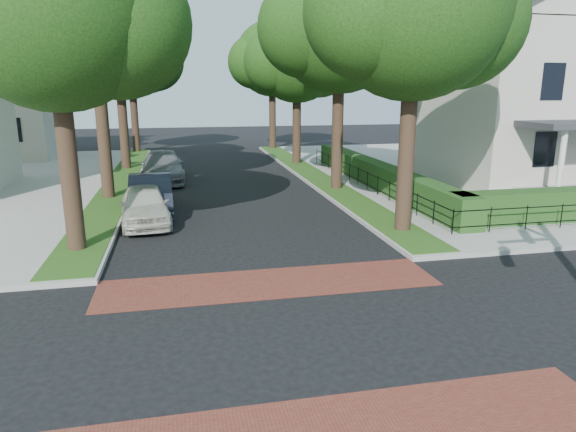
% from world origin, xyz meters
% --- Properties ---
extents(ground, '(120.00, 120.00, 0.00)m').
position_xyz_m(ground, '(0.00, 0.00, 0.00)').
color(ground, black).
rests_on(ground, ground).
extents(sidewalk_ne, '(30.00, 30.00, 0.15)m').
position_xyz_m(sidewalk_ne, '(19.50, 19.00, 0.07)').
color(sidewalk_ne, gray).
rests_on(sidewalk_ne, ground).
extents(crosswalk_far, '(9.00, 2.20, 0.01)m').
position_xyz_m(crosswalk_far, '(0.00, 3.20, 0.01)').
color(crosswalk_far, maroon).
rests_on(crosswalk_far, ground).
extents(grass_strip_ne, '(1.60, 29.80, 0.02)m').
position_xyz_m(grass_strip_ne, '(5.40, 19.10, 0.16)').
color(grass_strip_ne, '#274B15').
rests_on(grass_strip_ne, sidewalk_ne).
extents(grass_strip_nw, '(1.60, 29.80, 0.02)m').
position_xyz_m(grass_strip_nw, '(-5.40, 19.10, 0.16)').
color(grass_strip_nw, '#274B15').
rests_on(grass_strip_nw, sidewalk_nw).
extents(tree_right_near, '(7.75, 6.67, 10.66)m').
position_xyz_m(tree_right_near, '(5.60, 7.24, 7.63)').
color(tree_right_near, black).
rests_on(tree_right_near, sidewalk_ne).
extents(tree_right_mid, '(8.25, 7.09, 11.22)m').
position_xyz_m(tree_right_mid, '(5.61, 15.25, 7.99)').
color(tree_right_mid, black).
rests_on(tree_right_mid, sidewalk_ne).
extents(tree_right_far, '(7.25, 6.23, 9.74)m').
position_xyz_m(tree_right_far, '(5.60, 24.22, 6.91)').
color(tree_right_far, black).
rests_on(tree_right_far, sidewalk_ne).
extents(tree_right_back, '(7.50, 6.45, 10.20)m').
position_xyz_m(tree_right_back, '(5.60, 33.23, 7.27)').
color(tree_right_back, black).
rests_on(tree_right_back, sidewalk_ne).
extents(tree_left_near, '(7.50, 6.45, 10.20)m').
position_xyz_m(tree_left_near, '(-5.40, 7.23, 7.27)').
color(tree_left_near, black).
rests_on(tree_left_near, sidewalk_nw).
extents(tree_left_mid, '(8.00, 6.88, 11.48)m').
position_xyz_m(tree_left_mid, '(-5.39, 15.24, 8.34)').
color(tree_left_mid, black).
rests_on(tree_left_mid, sidewalk_nw).
extents(tree_left_far, '(7.00, 6.02, 9.86)m').
position_xyz_m(tree_left_far, '(-5.40, 24.22, 7.12)').
color(tree_left_far, black).
rests_on(tree_left_far, sidewalk_nw).
extents(tree_left_back, '(7.75, 6.66, 10.44)m').
position_xyz_m(tree_left_back, '(-5.40, 33.24, 7.41)').
color(tree_left_back, black).
rests_on(tree_left_back, sidewalk_nw).
extents(hedge_main_road, '(1.00, 18.00, 1.20)m').
position_xyz_m(hedge_main_road, '(7.70, 15.00, 0.75)').
color(hedge_main_road, '#1F4016').
rests_on(hedge_main_road, sidewalk_ne).
extents(fence_main_road, '(0.06, 18.00, 0.90)m').
position_xyz_m(fence_main_road, '(6.90, 15.00, 0.60)').
color(fence_main_road, black).
rests_on(fence_main_road, sidewalk_ne).
extents(house_victorian, '(13.00, 13.05, 12.48)m').
position_xyz_m(house_victorian, '(17.51, 15.92, 6.02)').
color(house_victorian, beige).
rests_on(house_victorian, sidewalk_ne).
extents(parked_car_front, '(2.17, 4.54, 1.50)m').
position_xyz_m(parked_car_front, '(-3.58, 10.25, 0.75)').
color(parked_car_front, beige).
rests_on(parked_car_front, ground).
extents(parked_car_middle, '(1.89, 4.94, 1.61)m').
position_xyz_m(parked_car_middle, '(-3.43, 11.87, 0.80)').
color(parked_car_middle, '#212532').
rests_on(parked_car_middle, ground).
extents(parked_car_rear, '(2.46, 5.69, 1.63)m').
position_xyz_m(parked_car_rear, '(-3.15, 19.55, 0.81)').
color(parked_car_rear, slate).
rests_on(parked_car_rear, ground).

